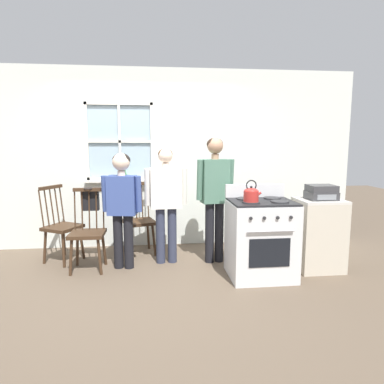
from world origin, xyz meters
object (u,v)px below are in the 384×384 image
(stove, at_px, (261,238))
(kettle, at_px, (251,194))
(person_elderly_left, at_px, (122,199))
(chair_near_wall, at_px, (139,222))
(person_adult_right, at_px, (215,188))
(potted_plant, at_px, (123,174))
(stereo, at_px, (321,192))
(person_teen_center, at_px, (166,195))
(handbag, at_px, (90,200))
(side_counter, at_px, (318,234))
(chair_center_cluster, at_px, (61,227))
(chair_by_window, at_px, (88,233))

(stove, bearing_deg, kettle, -141.90)
(person_elderly_left, xyz_separation_m, stove, (1.65, -0.46, -0.43))
(stove, bearing_deg, person_elderly_left, 164.32)
(chair_near_wall, height_order, person_adult_right, person_adult_right)
(person_elderly_left, distance_m, person_adult_right, 1.20)
(chair_near_wall, distance_m, person_elderly_left, 0.73)
(potted_plant, relative_size, stereo, 0.89)
(chair_near_wall, relative_size, person_teen_center, 0.68)
(kettle, distance_m, handbag, 2.09)
(side_counter, bearing_deg, stove, -168.64)
(chair_center_cluster, bearing_deg, stove, -78.28)
(chair_near_wall, distance_m, handbag, 0.80)
(chair_by_window, bearing_deg, side_counter, -4.35)
(chair_center_cluster, distance_m, person_adult_right, 2.13)
(chair_by_window, distance_m, stereo, 2.95)
(person_teen_center, bearing_deg, stereo, -17.03)
(person_teen_center, bearing_deg, kettle, -41.62)
(person_teen_center, relative_size, person_adult_right, 0.92)
(potted_plant, bearing_deg, handbag, -119.19)
(side_counter, distance_m, stereo, 0.54)
(chair_by_window, relative_size, person_adult_right, 0.62)
(potted_plant, height_order, handbag, potted_plant)
(stereo, bearing_deg, side_counter, 90.00)
(chair_by_window, distance_m, person_adult_right, 1.72)
(chair_center_cluster, distance_m, kettle, 2.58)
(kettle, distance_m, stereo, 1.01)
(chair_by_window, distance_m, person_elderly_left, 0.61)
(kettle, height_order, side_counter, kettle)
(potted_plant, bearing_deg, stove, -38.71)
(stove, bearing_deg, potted_plant, 141.29)
(kettle, xyz_separation_m, side_counter, (0.97, 0.29, -0.57))
(person_elderly_left, height_order, kettle, person_elderly_left)
(person_adult_right, height_order, side_counter, person_adult_right)
(chair_center_cluster, relative_size, side_counter, 1.14)
(chair_center_cluster, bearing_deg, stereo, -71.77)
(chair_near_wall, height_order, stereo, stereo)
(person_teen_center, height_order, person_adult_right, person_adult_right)
(chair_near_wall, bearing_deg, person_adult_right, -40.61)
(person_elderly_left, bearing_deg, chair_near_wall, 82.60)
(person_elderly_left, relative_size, kettle, 5.95)
(chair_by_window, xyz_separation_m, stereo, (2.89, -0.32, 0.52))
(potted_plant, bearing_deg, side_counter, -25.71)
(chair_near_wall, distance_m, kettle, 1.84)
(side_counter, bearing_deg, stereo, -90.00)
(chair_near_wall, height_order, person_teen_center, person_teen_center)
(person_adult_right, relative_size, side_counter, 1.84)
(person_teen_center, bearing_deg, chair_near_wall, 128.52)
(chair_center_cluster, distance_m, stereo, 3.41)
(chair_by_window, xyz_separation_m, chair_center_cluster, (-0.41, 0.36, 0.00))
(person_adult_right, distance_m, stove, 0.90)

